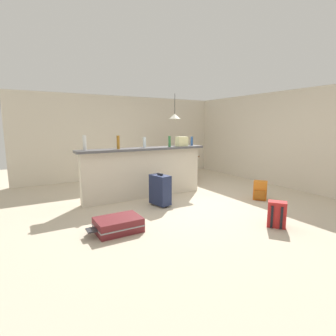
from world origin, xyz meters
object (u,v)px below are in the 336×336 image
dining_chair_near_partition (184,166)px  suitcase_flat_maroon (118,225)px  pendant_lamp (175,116)px  bottle_white (85,143)px  dining_table (176,159)px  bottle_blue (192,141)px  suitcase_upright_navy (160,190)px  backpack_orange (260,191)px  grocery_bag (182,141)px  bottle_green (170,141)px  bottle_amber (118,142)px  backpack_red (277,215)px  bottle_clear (145,142)px

dining_chair_near_partition → suitcase_flat_maroon: size_ratio=1.12×
suitcase_flat_maroon → pendant_lamp: bearing=45.5°
bottle_white → dining_table: (2.86, 1.14, -0.63)m
bottle_blue → suitcase_upright_navy: 1.72m
dining_table → backpack_orange: bearing=-79.1°
grocery_bag → dining_table: 1.51m
bottle_green → bottle_blue: bottle_green is taller
dining_chair_near_partition → bottle_blue: bearing=-107.3°
bottle_blue → backpack_orange: 1.97m
bottle_amber → backpack_red: size_ratio=0.67×
backpack_orange → suitcase_upright_navy: size_ratio=0.63×
bottle_white → backpack_red: 3.77m
bottle_clear → dining_chair_near_partition: bottle_clear is taller
bottle_amber → suitcase_flat_maroon: size_ratio=0.34×
bottle_amber → bottle_green: (1.20, -0.08, -0.02)m
suitcase_upright_navy → backpack_red: bearing=-60.4°
bottle_green → suitcase_upright_navy: size_ratio=0.37×
bottle_green → bottle_blue: size_ratio=1.16×
grocery_bag → backpack_red: bearing=-87.2°
bottle_green → grocery_bag: size_ratio=0.96×
bottle_green → backpack_red: (0.51, -2.55, -1.05)m
bottle_blue → dining_table: (0.31, 1.22, -0.59)m
backpack_red → bottle_white: bearing=130.9°
bottle_blue → suitcase_flat_maroon: bearing=-147.6°
backpack_red → backpack_orange: 1.57m
grocery_bag → pendant_lamp: pendant_lamp is taller
grocery_bag → backpack_red: grocery_bag is taller
bottle_white → bottle_clear: (1.29, -0.05, -0.03)m
grocery_bag → pendant_lamp: 1.44m
bottle_white → suitcase_upright_navy: 1.78m
dining_table → suitcase_flat_maroon: (-2.78, -2.78, -0.54)m
grocery_bag → pendant_lamp: bearing=66.1°
bottle_white → pendant_lamp: bearing=21.5°
dining_table → bottle_clear: bearing=-142.8°
bottle_green → bottle_blue: (0.69, 0.11, -0.02)m
backpack_red → dining_chair_near_partition: bearing=83.4°
dining_chair_near_partition → bottle_clear: bearing=-156.6°
pendant_lamp → suitcase_upright_navy: 2.86m
grocery_bag → dining_table: grocery_bag is taller
grocery_bag → backpack_orange: bearing=-51.7°
suitcase_flat_maroon → bottle_blue: bearing=32.4°
pendant_lamp → dining_chair_near_partition: bearing=-91.8°
dining_table → backpack_orange: dining_table is taller
suitcase_flat_maroon → bottle_white: bearing=92.9°
bottle_amber → grocery_bag: bottle_amber is taller
bottle_amber → backpack_orange: size_ratio=0.67×
pendant_lamp → bottle_white: bearing=-158.5°
backpack_red → dining_table: bearing=82.8°
pendant_lamp → backpack_orange: bearing=-77.0°
bottle_amber → bottle_white: bearing=170.7°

